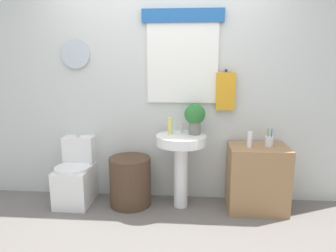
{
  "coord_description": "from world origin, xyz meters",
  "views": [
    {
      "loc": [
        0.32,
        -2.29,
        1.54
      ],
      "look_at": [
        0.08,
        0.8,
        0.9
      ],
      "focal_mm": 33.03,
      "sensor_mm": 36.0,
      "label": 1
    }
  ],
  "objects_px": {
    "potted_plant": "(195,116)",
    "soap_bottle": "(170,126)",
    "toothbrush_cup": "(269,141)",
    "lotion_bottle": "(250,140)",
    "toilet": "(76,177)",
    "wooden_cabinet": "(257,178)",
    "pedestal_sink": "(181,153)",
    "laundry_hamper": "(130,181)"
  },
  "relations": [
    {
      "from": "soap_bottle",
      "to": "toothbrush_cup",
      "type": "xyz_separation_m",
      "value": [
        1.03,
        -0.03,
        -0.14
      ]
    },
    {
      "from": "pedestal_sink",
      "to": "toilet",
      "type": "bearing_deg",
      "value": 178.51
    },
    {
      "from": "wooden_cabinet",
      "to": "toilet",
      "type": "bearing_deg",
      "value": 179.12
    },
    {
      "from": "toilet",
      "to": "toothbrush_cup",
      "type": "height_order",
      "value": "toothbrush_cup"
    },
    {
      "from": "potted_plant",
      "to": "soap_bottle",
      "type": "bearing_deg",
      "value": -177.8
    },
    {
      "from": "laundry_hamper",
      "to": "toothbrush_cup",
      "type": "xyz_separation_m",
      "value": [
        1.46,
        0.02,
        0.48
      ]
    },
    {
      "from": "pedestal_sink",
      "to": "lotion_bottle",
      "type": "relative_size",
      "value": 4.97
    },
    {
      "from": "pedestal_sink",
      "to": "wooden_cabinet",
      "type": "xyz_separation_m",
      "value": [
        0.81,
        -0.0,
        -0.26
      ]
    },
    {
      "from": "wooden_cabinet",
      "to": "toothbrush_cup",
      "type": "relative_size",
      "value": 3.74
    },
    {
      "from": "wooden_cabinet",
      "to": "toothbrush_cup",
      "type": "distance_m",
      "value": 0.41
    },
    {
      "from": "lotion_bottle",
      "to": "pedestal_sink",
      "type": "bearing_deg",
      "value": 176.73
    },
    {
      "from": "pedestal_sink",
      "to": "soap_bottle",
      "type": "height_order",
      "value": "soap_bottle"
    },
    {
      "from": "lotion_bottle",
      "to": "soap_bottle",
      "type": "bearing_deg",
      "value": 173.74
    },
    {
      "from": "toilet",
      "to": "potted_plant",
      "type": "xyz_separation_m",
      "value": [
        1.31,
        0.03,
        0.7
      ]
    },
    {
      "from": "lotion_bottle",
      "to": "toothbrush_cup",
      "type": "distance_m",
      "value": 0.22
    },
    {
      "from": "toilet",
      "to": "wooden_cabinet",
      "type": "height_order",
      "value": "toilet"
    },
    {
      "from": "laundry_hamper",
      "to": "soap_bottle",
      "type": "bearing_deg",
      "value": 6.6
    },
    {
      "from": "wooden_cabinet",
      "to": "lotion_bottle",
      "type": "xyz_separation_m",
      "value": [
        -0.11,
        -0.04,
        0.43
      ]
    },
    {
      "from": "potted_plant",
      "to": "laundry_hamper",
      "type": "bearing_deg",
      "value": -175.04
    },
    {
      "from": "toilet",
      "to": "soap_bottle",
      "type": "bearing_deg",
      "value": 1.07
    },
    {
      "from": "toilet",
      "to": "lotion_bottle",
      "type": "distance_m",
      "value": 1.93
    },
    {
      "from": "pedestal_sink",
      "to": "lotion_bottle",
      "type": "distance_m",
      "value": 0.72
    },
    {
      "from": "soap_bottle",
      "to": "toilet",
      "type": "bearing_deg",
      "value": -178.93
    },
    {
      "from": "laundry_hamper",
      "to": "wooden_cabinet",
      "type": "relative_size",
      "value": 0.77
    },
    {
      "from": "laundry_hamper",
      "to": "toothbrush_cup",
      "type": "distance_m",
      "value": 1.54
    },
    {
      "from": "soap_bottle",
      "to": "lotion_bottle",
      "type": "relative_size",
      "value": 1.09
    },
    {
      "from": "laundry_hamper",
      "to": "potted_plant",
      "type": "relative_size",
      "value": 1.63
    },
    {
      "from": "toilet",
      "to": "wooden_cabinet",
      "type": "distance_m",
      "value": 1.98
    },
    {
      "from": "laundry_hamper",
      "to": "lotion_bottle",
      "type": "height_order",
      "value": "lotion_bottle"
    },
    {
      "from": "toothbrush_cup",
      "to": "toilet",
      "type": "bearing_deg",
      "value": 179.7
    },
    {
      "from": "toilet",
      "to": "potted_plant",
      "type": "bearing_deg",
      "value": 1.29
    },
    {
      "from": "toothbrush_cup",
      "to": "lotion_bottle",
      "type": "bearing_deg",
      "value": -164.19
    },
    {
      "from": "wooden_cabinet",
      "to": "toothbrush_cup",
      "type": "height_order",
      "value": "toothbrush_cup"
    },
    {
      "from": "toilet",
      "to": "soap_bottle",
      "type": "height_order",
      "value": "soap_bottle"
    },
    {
      "from": "toilet",
      "to": "toothbrush_cup",
      "type": "bearing_deg",
      "value": -0.3
    },
    {
      "from": "laundry_hamper",
      "to": "potted_plant",
      "type": "height_order",
      "value": "potted_plant"
    },
    {
      "from": "toilet",
      "to": "wooden_cabinet",
      "type": "bearing_deg",
      "value": -0.88
    },
    {
      "from": "wooden_cabinet",
      "to": "pedestal_sink",
      "type": "bearing_deg",
      "value": 180.0
    },
    {
      "from": "toilet",
      "to": "wooden_cabinet",
      "type": "xyz_separation_m",
      "value": [
        1.97,
        -0.03,
        0.06
      ]
    },
    {
      "from": "pedestal_sink",
      "to": "potted_plant",
      "type": "xyz_separation_m",
      "value": [
        0.14,
        0.06,
        0.39
      ]
    },
    {
      "from": "soap_bottle",
      "to": "lotion_bottle",
      "type": "bearing_deg",
      "value": -6.26
    },
    {
      "from": "toothbrush_cup",
      "to": "soap_bottle",
      "type": "bearing_deg",
      "value": 178.32
    }
  ]
}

